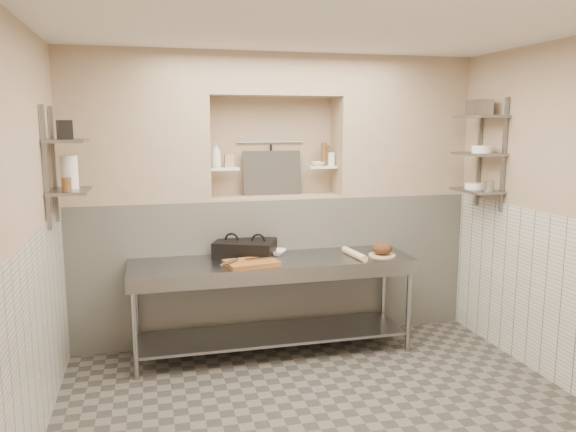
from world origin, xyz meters
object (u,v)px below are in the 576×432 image
object	(u,v)px
prep_table	(273,287)
cutting_board	(251,263)
mixing_bowl	(275,252)
panini_press	(245,248)
bottle_soap	(216,155)
bowl_alcove	(318,164)
rolling_pin	(354,254)
bread_loaf	(382,248)
jug_left	(70,172)

from	to	relation	value
prep_table	cutting_board	size ratio (longest dim) A/B	5.82
cutting_board	mixing_bowl	xyz separation A→B (m)	(0.29, 0.34, 0.00)
prep_table	panini_press	xyz separation A→B (m)	(-0.22, 0.22, 0.33)
cutting_board	bottle_soap	bearing A→B (deg)	106.89
cutting_board	bowl_alcove	bearing A→B (deg)	40.23
cutting_board	rolling_pin	bearing A→B (deg)	3.38
bread_loaf	bottle_soap	xyz separation A→B (m)	(-1.47, 0.64, 0.86)
bread_loaf	jug_left	world-z (taller)	jug_left
cutting_board	bread_loaf	xyz separation A→B (m)	(1.26, 0.05, 0.05)
bottle_soap	bowl_alcove	bearing A→B (deg)	0.43
rolling_pin	bread_loaf	xyz separation A→B (m)	(0.27, -0.01, 0.04)
cutting_board	rolling_pin	world-z (taller)	rolling_pin
mixing_bowl	jug_left	size ratio (longest dim) A/B	0.76
cutting_board	prep_table	bearing A→B (deg)	33.18
cutting_board	mixing_bowl	size ratio (longest dim) A/B	2.20
jug_left	bread_loaf	bearing A→B (deg)	-0.48
mixing_bowl	jug_left	xyz separation A→B (m)	(-1.76, -0.27, 0.82)
mixing_bowl	bowl_alcove	size ratio (longest dim) A/B	1.49
prep_table	cutting_board	world-z (taller)	cutting_board
mixing_bowl	jug_left	distance (m)	1.96
jug_left	panini_press	bearing A→B (deg)	11.39
mixing_bowl	bottle_soap	xyz separation A→B (m)	(-0.50, 0.35, 0.91)
mixing_bowl	jug_left	world-z (taller)	jug_left
prep_table	panini_press	bearing A→B (deg)	134.64
prep_table	mixing_bowl	distance (m)	0.35
cutting_board	bread_loaf	size ratio (longest dim) A/B	2.35
panini_press	cutting_board	xyz separation A→B (m)	(-0.01, -0.37, -0.05)
bottle_soap	jug_left	size ratio (longest dim) A/B	0.92
bread_loaf	panini_press	bearing A→B (deg)	165.66
cutting_board	jug_left	xyz separation A→B (m)	(-1.47, 0.08, 0.83)
rolling_pin	bottle_soap	world-z (taller)	bottle_soap
panini_press	bread_loaf	bearing A→B (deg)	8.98
bottle_soap	cutting_board	bearing A→B (deg)	-73.11
mixing_bowl	bread_loaf	size ratio (longest dim) A/B	1.07
rolling_pin	cutting_board	bearing A→B (deg)	-176.62
bowl_alcove	bread_loaf	bearing A→B (deg)	-55.69
panini_press	mixing_bowl	size ratio (longest dim) A/B	3.23
mixing_bowl	rolling_pin	size ratio (longest dim) A/B	0.48
cutting_board	rolling_pin	xyz separation A→B (m)	(0.99, 0.06, 0.01)
prep_table	rolling_pin	bearing A→B (deg)	-6.84
rolling_pin	bowl_alcove	xyz separation A→B (m)	(-0.16, 0.64, 0.80)
cutting_board	bottle_soap	size ratio (longest dim) A/B	1.82
rolling_pin	bottle_soap	distance (m)	1.63
panini_press	bowl_alcove	world-z (taller)	bowl_alcove
cutting_board	bottle_soap	distance (m)	1.16
panini_press	bowl_alcove	distance (m)	1.16
cutting_board	bread_loaf	distance (m)	1.26
cutting_board	bowl_alcove	world-z (taller)	bowl_alcove
panini_press	mixing_bowl	world-z (taller)	panini_press
cutting_board	jug_left	bearing A→B (deg)	177.08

